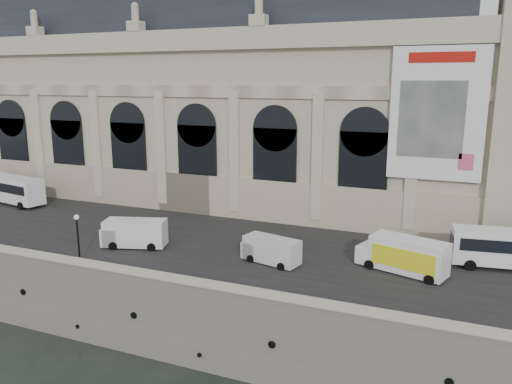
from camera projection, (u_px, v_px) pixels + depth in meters
ground at (117, 350)px, 42.04m from camera, size 260.00×260.00×0.00m
quay at (267, 215)px, 72.94m from camera, size 160.00×70.00×6.00m
street at (196, 235)px, 53.34m from camera, size 160.00×24.00×0.06m
parapet at (116, 274)px, 41.13m from camera, size 160.00×1.40×1.21m
museum at (216, 99)px, 67.78m from camera, size 69.00×18.70×29.10m
bus_left at (7, 188)px, 67.02m from camera, size 13.00×4.77×3.75m
van_b at (132, 233)px, 49.46m from camera, size 6.65×4.09×2.78m
van_c at (269, 250)px, 45.22m from camera, size 5.71×3.19×2.40m
box_truck at (403, 255)px, 42.84m from camera, size 8.05×4.58×3.09m
lamp_right at (78, 240)px, 44.72m from camera, size 0.47×0.47×4.60m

